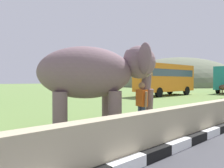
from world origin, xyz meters
name	(u,v)px	position (x,y,z in m)	size (l,w,h in m)	color
barrier_parapet	(148,133)	(2.00, 3.63, 0.50)	(28.00, 0.36, 1.00)	tan
elephant	(97,74)	(2.38, 6.10, 1.92)	(4.01, 3.30, 2.94)	slate
person_handler	(142,103)	(3.73, 5.32, 0.93)	(0.34, 0.63, 1.66)	navy
bus_orange	(165,77)	(18.29, 14.36, 2.08)	(8.19, 2.78, 3.50)	orange
hill_east	(179,86)	(55.00, 34.39, 0.00)	(41.91, 33.53, 17.08)	#636A53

